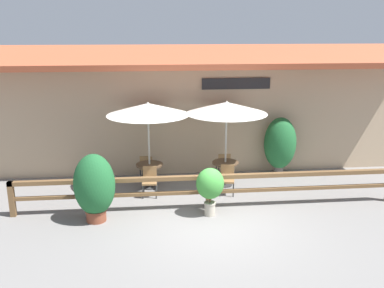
% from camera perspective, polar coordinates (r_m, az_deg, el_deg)
% --- Properties ---
extents(ground_plane, '(60.00, 60.00, 0.00)m').
position_cam_1_polar(ground_plane, '(10.84, 2.98, -10.76)').
color(ground_plane, slate).
extents(building_facade, '(14.28, 1.49, 4.23)m').
position_cam_1_polar(building_facade, '(14.05, 0.60, 4.68)').
color(building_facade, tan).
rests_on(building_facade, ground).
extents(patio_railing, '(10.40, 0.14, 0.95)m').
position_cam_1_polar(patio_railing, '(11.52, 2.24, -5.36)').
color(patio_railing, brown).
rests_on(patio_railing, ground).
extents(patio_umbrella_near, '(2.44, 2.44, 2.66)m').
position_cam_1_polar(patio_umbrella_near, '(12.58, -5.90, 4.64)').
color(patio_umbrella_near, '#B7B2A8').
rests_on(patio_umbrella_near, ground).
extents(dining_table_near, '(0.81, 0.81, 0.76)m').
position_cam_1_polar(dining_table_near, '(13.05, -5.68, -3.32)').
color(dining_table_near, '#4C3826').
rests_on(dining_table_near, ground).
extents(chair_near_streetside, '(0.44, 0.44, 0.85)m').
position_cam_1_polar(chair_near_streetside, '(12.50, -5.66, -4.78)').
color(chair_near_streetside, olive).
rests_on(chair_near_streetside, ground).
extents(chair_near_wallside, '(0.49, 0.49, 0.85)m').
position_cam_1_polar(chair_near_wallside, '(13.68, -6.03, -3.00)').
color(chair_near_wallside, olive).
rests_on(chair_near_wallside, ground).
extents(patio_umbrella_middle, '(2.44, 2.44, 2.66)m').
position_cam_1_polar(patio_umbrella_middle, '(12.76, 4.64, 4.82)').
color(patio_umbrella_middle, '#B7B2A8').
rests_on(patio_umbrella_middle, ground).
extents(dining_table_middle, '(0.81, 0.81, 0.76)m').
position_cam_1_polar(dining_table_middle, '(13.22, 4.46, -3.05)').
color(dining_table_middle, '#4C3826').
rests_on(dining_table_middle, ground).
extents(chair_middle_streetside, '(0.50, 0.50, 0.85)m').
position_cam_1_polar(chair_middle_streetside, '(12.63, 4.71, -4.55)').
color(chair_middle_streetside, olive).
rests_on(chair_middle_streetside, ground).
extents(chair_middle_wallside, '(0.43, 0.43, 0.85)m').
position_cam_1_polar(chair_middle_wallside, '(13.89, 4.23, -2.67)').
color(chair_middle_wallside, olive).
rests_on(chair_middle_wallside, ground).
extents(potted_plant_small_flowering, '(1.03, 0.93, 1.77)m').
position_cam_1_polar(potted_plant_small_flowering, '(10.97, -12.88, -5.53)').
color(potted_plant_small_flowering, brown).
rests_on(potted_plant_small_flowering, ground).
extents(potted_plant_corner_fern, '(0.72, 0.65, 1.29)m').
position_cam_1_polar(potted_plant_corner_fern, '(11.06, 2.42, -5.55)').
color(potted_plant_corner_fern, '#B7AD99').
rests_on(potted_plant_corner_fern, ground).
extents(potted_plant_broad_leaf, '(1.06, 0.95, 1.94)m').
position_cam_1_polar(potted_plant_broad_leaf, '(14.32, 11.66, 0.04)').
color(potted_plant_broad_leaf, '#564C47').
rests_on(potted_plant_broad_leaf, ground).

